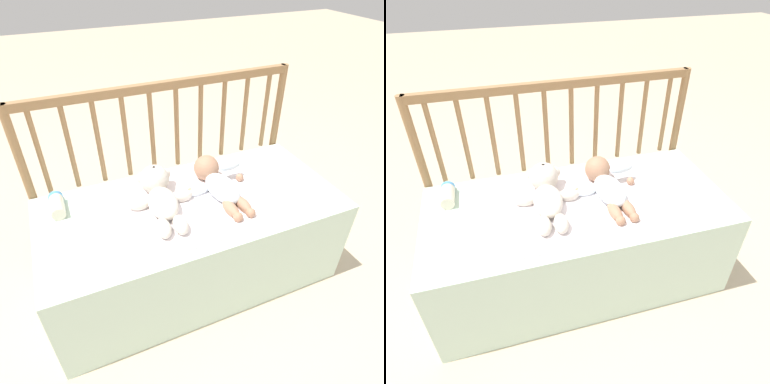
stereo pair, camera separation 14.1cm
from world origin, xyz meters
TOP-DOWN VIEW (x-y plane):
  - ground_plane at (0.00, 0.00)m, footprint 12.00×12.00m
  - crib_mattress at (0.00, 0.00)m, footprint 1.28×0.59m
  - crib_rail at (0.00, 0.32)m, footprint 1.28×0.04m
  - blanket at (0.01, -0.00)m, footprint 0.77×0.50m
  - teddy_bear at (-0.12, 0.05)m, footprint 0.28×0.40m
  - baby at (0.14, 0.04)m, footprint 0.30×0.40m
  - baby_bottle at (-0.53, 0.18)m, footprint 0.06×0.16m

SIDE VIEW (x-z plane):
  - ground_plane at x=0.00m, z-range 0.00..0.00m
  - crib_mattress at x=0.00m, z-range 0.00..0.44m
  - blanket at x=0.01m, z-range 0.44..0.45m
  - baby_bottle at x=-0.53m, z-range 0.44..0.50m
  - baby at x=0.14m, z-range 0.43..0.54m
  - teddy_bear at x=-0.12m, z-range 0.42..0.55m
  - crib_rail at x=0.00m, z-range 0.17..1.04m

